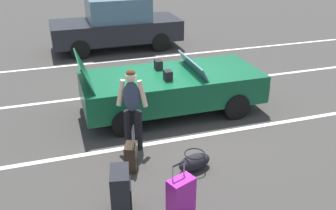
{
  "coord_description": "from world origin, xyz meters",
  "views": [
    {
      "loc": [
        -2.51,
        -7.6,
        3.92
      ],
      "look_at": [
        -0.47,
        -1.2,
        0.75
      ],
      "focal_mm": 39.86,
      "sensor_mm": 36.0,
      "label": 1
    }
  ],
  "objects_px": {
    "convertible_car": "(180,87)",
    "parked_sedan_near": "(117,24)",
    "suitcase_large_black": "(121,192)",
    "duffel_bag": "(194,162)",
    "suitcase_small_carryon": "(131,157)",
    "traveler_person": "(132,106)",
    "suitcase_medium_bright": "(181,196)"
  },
  "relations": [
    {
      "from": "convertible_car",
      "to": "parked_sedan_near",
      "type": "bearing_deg",
      "value": 94.7
    },
    {
      "from": "suitcase_large_black",
      "to": "duffel_bag",
      "type": "height_order",
      "value": "suitcase_large_black"
    },
    {
      "from": "suitcase_small_carryon",
      "to": "parked_sedan_near",
      "type": "distance_m",
      "value": 7.68
    },
    {
      "from": "convertible_car",
      "to": "suitcase_large_black",
      "type": "xyz_separation_m",
      "value": [
        -2.02,
        -3.11,
        -0.22
      ]
    },
    {
      "from": "suitcase_large_black",
      "to": "traveler_person",
      "type": "distance_m",
      "value": 1.9
    },
    {
      "from": "suitcase_medium_bright",
      "to": "duffel_bag",
      "type": "distance_m",
      "value": 1.18
    },
    {
      "from": "suitcase_large_black",
      "to": "duffel_bag",
      "type": "xyz_separation_m",
      "value": [
        1.46,
        0.69,
        -0.21
      ]
    },
    {
      "from": "suitcase_small_carryon",
      "to": "duffel_bag",
      "type": "bearing_deg",
      "value": -178.22
    },
    {
      "from": "suitcase_medium_bright",
      "to": "suitcase_small_carryon",
      "type": "relative_size",
      "value": 1.02
    },
    {
      "from": "convertible_car",
      "to": "parked_sedan_near",
      "type": "distance_m",
      "value": 5.53
    },
    {
      "from": "convertible_car",
      "to": "duffel_bag",
      "type": "distance_m",
      "value": 2.52
    },
    {
      "from": "convertible_car",
      "to": "suitcase_small_carryon",
      "type": "distance_m",
      "value": 2.65
    },
    {
      "from": "convertible_car",
      "to": "suitcase_medium_bright",
      "type": "bearing_deg",
      "value": -108.78
    },
    {
      "from": "suitcase_small_carryon",
      "to": "parked_sedan_near",
      "type": "bearing_deg",
      "value": -78.5
    },
    {
      "from": "traveler_person",
      "to": "duffel_bag",
      "type": "bearing_deg",
      "value": -116.21
    },
    {
      "from": "suitcase_small_carryon",
      "to": "suitcase_medium_bright",
      "type": "bearing_deg",
      "value": 129.08
    },
    {
      "from": "suitcase_medium_bright",
      "to": "traveler_person",
      "type": "height_order",
      "value": "traveler_person"
    },
    {
      "from": "convertible_car",
      "to": "traveler_person",
      "type": "height_order",
      "value": "traveler_person"
    },
    {
      "from": "convertible_car",
      "to": "suitcase_large_black",
      "type": "bearing_deg",
      "value": -122.82
    },
    {
      "from": "duffel_bag",
      "to": "traveler_person",
      "type": "relative_size",
      "value": 0.42
    },
    {
      "from": "parked_sedan_near",
      "to": "traveler_person",
      "type": "bearing_deg",
      "value": 81.06
    },
    {
      "from": "suitcase_large_black",
      "to": "suitcase_medium_bright",
      "type": "relative_size",
      "value": 0.85
    },
    {
      "from": "traveler_person",
      "to": "suitcase_large_black",
      "type": "bearing_deg",
      "value": -175.23
    },
    {
      "from": "traveler_person",
      "to": "parked_sedan_near",
      "type": "distance_m",
      "value": 6.97
    },
    {
      "from": "convertible_car",
      "to": "traveler_person",
      "type": "bearing_deg",
      "value": -135.72
    },
    {
      "from": "parked_sedan_near",
      "to": "duffel_bag",
      "type": "bearing_deg",
      "value": 88.39
    },
    {
      "from": "parked_sedan_near",
      "to": "suitcase_large_black",
      "type": "bearing_deg",
      "value": 78.88
    },
    {
      "from": "traveler_person",
      "to": "suitcase_small_carryon",
      "type": "bearing_deg",
      "value": -172.89
    },
    {
      "from": "suitcase_large_black",
      "to": "convertible_car",
      "type": "bearing_deg",
      "value": 68.43
    },
    {
      "from": "suitcase_large_black",
      "to": "parked_sedan_near",
      "type": "distance_m",
      "value": 8.78
    },
    {
      "from": "suitcase_large_black",
      "to": "traveler_person",
      "type": "xyz_separation_m",
      "value": [
        0.58,
        1.72,
        0.56
      ]
    },
    {
      "from": "traveler_person",
      "to": "convertible_car",
      "type": "bearing_deg",
      "value": -22.34
    }
  ]
}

